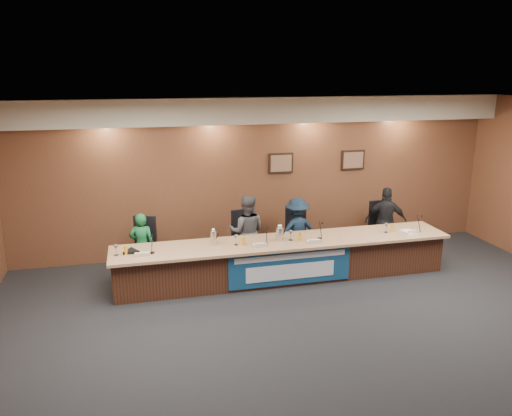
# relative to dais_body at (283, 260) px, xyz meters

# --- Properties ---
(floor) EXTENTS (10.00, 10.00, 0.00)m
(floor) POSITION_rel_dais_body_xyz_m (0.00, -2.40, -0.35)
(floor) COLOR black
(floor) RESTS_ON ground
(ceiling) EXTENTS (10.00, 8.00, 0.04)m
(ceiling) POSITION_rel_dais_body_xyz_m (0.00, -2.40, 2.85)
(ceiling) COLOR silver
(ceiling) RESTS_ON wall_back
(wall_back) EXTENTS (10.00, 0.04, 3.20)m
(wall_back) POSITION_rel_dais_body_xyz_m (0.00, 1.60, 1.25)
(wall_back) COLOR brown
(wall_back) RESTS_ON floor
(soffit) EXTENTS (10.00, 0.50, 0.50)m
(soffit) POSITION_rel_dais_body_xyz_m (0.00, 1.35, 2.60)
(soffit) COLOR beige
(soffit) RESTS_ON wall_back
(dais_body) EXTENTS (6.00, 0.80, 0.70)m
(dais_body) POSITION_rel_dais_body_xyz_m (0.00, 0.00, 0.00)
(dais_body) COLOR #3F2013
(dais_body) RESTS_ON floor
(dais_top) EXTENTS (6.10, 0.95, 0.05)m
(dais_top) POSITION_rel_dais_body_xyz_m (0.00, -0.05, 0.38)
(dais_top) COLOR tan
(dais_top) RESTS_ON dais_body
(banner) EXTENTS (2.20, 0.02, 0.65)m
(banner) POSITION_rel_dais_body_xyz_m (0.00, -0.41, 0.03)
(banner) COLOR navy
(banner) RESTS_ON dais_body
(banner_text_upper) EXTENTS (2.00, 0.01, 0.10)m
(banner_text_upper) POSITION_rel_dais_body_xyz_m (0.00, -0.43, 0.23)
(banner_text_upper) COLOR silver
(banner_text_upper) RESTS_ON banner
(banner_text_lower) EXTENTS (1.60, 0.01, 0.28)m
(banner_text_lower) POSITION_rel_dais_body_xyz_m (0.00, -0.43, -0.05)
(banner_text_lower) COLOR silver
(banner_text_lower) RESTS_ON banner
(wall_photo_left) EXTENTS (0.52, 0.04, 0.42)m
(wall_photo_left) POSITION_rel_dais_body_xyz_m (0.40, 1.57, 1.50)
(wall_photo_left) COLOR black
(wall_photo_left) RESTS_ON wall_back
(wall_photo_right) EXTENTS (0.52, 0.04, 0.42)m
(wall_photo_right) POSITION_rel_dais_body_xyz_m (2.00, 1.57, 1.50)
(wall_photo_right) COLOR black
(wall_photo_right) RESTS_ON wall_back
(panelist_a) EXTENTS (0.49, 0.36, 1.22)m
(panelist_a) POSITION_rel_dais_body_xyz_m (-2.48, 0.70, 0.26)
(panelist_a) COLOR #176030
(panelist_a) RESTS_ON floor
(panelist_b) EXTENTS (0.82, 0.72, 1.44)m
(panelist_b) POSITION_rel_dais_body_xyz_m (-0.52, 0.70, 0.37)
(panelist_b) COLOR #47474B
(panelist_b) RESTS_ON floor
(panelist_c) EXTENTS (0.90, 0.58, 1.32)m
(panelist_c) POSITION_rel_dais_body_xyz_m (0.48, 0.70, 0.31)
(panelist_c) COLOR #0F2032
(panelist_c) RESTS_ON floor
(panelist_d) EXTENTS (0.90, 0.67, 1.42)m
(panelist_d) POSITION_rel_dais_body_xyz_m (2.39, 0.70, 0.36)
(panelist_d) COLOR black
(panelist_d) RESTS_ON floor
(office_chair_a) EXTENTS (0.62, 0.62, 0.08)m
(office_chair_a) POSITION_rel_dais_body_xyz_m (-2.48, 0.80, 0.13)
(office_chair_a) COLOR black
(office_chair_a) RESTS_ON floor
(office_chair_b) EXTENTS (0.54, 0.54, 0.08)m
(office_chair_b) POSITION_rel_dais_body_xyz_m (-0.52, 0.80, 0.13)
(office_chair_b) COLOR black
(office_chair_b) RESTS_ON floor
(office_chair_c) EXTENTS (0.61, 0.61, 0.08)m
(office_chair_c) POSITION_rel_dais_body_xyz_m (0.48, 0.80, 0.13)
(office_chair_c) COLOR black
(office_chair_c) RESTS_ON floor
(office_chair_d) EXTENTS (0.51, 0.51, 0.08)m
(office_chair_d) POSITION_rel_dais_body_xyz_m (2.39, 0.80, 0.13)
(office_chair_d) COLOR black
(office_chair_d) RESTS_ON floor
(nameplate_a) EXTENTS (0.24, 0.08, 0.10)m
(nameplate_a) POSITION_rel_dais_body_xyz_m (-2.50, -0.27, 0.45)
(nameplate_a) COLOR white
(nameplate_a) RESTS_ON dais_top
(microphone_a) EXTENTS (0.07, 0.07, 0.02)m
(microphone_a) POSITION_rel_dais_body_xyz_m (-2.33, -0.14, 0.41)
(microphone_a) COLOR black
(microphone_a) RESTS_ON dais_top
(juice_glass_a) EXTENTS (0.06, 0.06, 0.15)m
(juice_glass_a) POSITION_rel_dais_body_xyz_m (-2.75, -0.09, 0.47)
(juice_glass_a) COLOR orange
(juice_glass_a) RESTS_ON dais_top
(water_glass_a) EXTENTS (0.08, 0.08, 0.18)m
(water_glass_a) POSITION_rel_dais_body_xyz_m (-2.91, -0.10, 0.49)
(water_glass_a) COLOR silver
(water_glass_a) RESTS_ON dais_top
(nameplate_b) EXTENTS (0.24, 0.08, 0.10)m
(nameplate_b) POSITION_rel_dais_body_xyz_m (-0.50, -0.30, 0.45)
(nameplate_b) COLOR white
(nameplate_b) RESTS_ON dais_top
(microphone_b) EXTENTS (0.07, 0.07, 0.02)m
(microphone_b) POSITION_rel_dais_body_xyz_m (-0.37, -0.14, 0.41)
(microphone_b) COLOR black
(microphone_b) RESTS_ON dais_top
(juice_glass_b) EXTENTS (0.06, 0.06, 0.15)m
(juice_glass_b) POSITION_rel_dais_body_xyz_m (-0.77, -0.11, 0.47)
(juice_glass_b) COLOR orange
(juice_glass_b) RESTS_ON dais_top
(water_glass_b) EXTENTS (0.08, 0.08, 0.18)m
(water_glass_b) POSITION_rel_dais_body_xyz_m (-0.89, -0.08, 0.49)
(water_glass_b) COLOR silver
(water_glass_b) RESTS_ON dais_top
(nameplate_c) EXTENTS (0.24, 0.08, 0.10)m
(nameplate_c) POSITION_rel_dais_body_xyz_m (0.47, -0.34, 0.45)
(nameplate_c) COLOR white
(nameplate_c) RESTS_ON dais_top
(microphone_c) EXTENTS (0.07, 0.07, 0.02)m
(microphone_c) POSITION_rel_dais_body_xyz_m (0.64, -0.12, 0.41)
(microphone_c) COLOR black
(microphone_c) RESTS_ON dais_top
(juice_glass_c) EXTENTS (0.06, 0.06, 0.15)m
(juice_glass_c) POSITION_rel_dais_body_xyz_m (0.26, -0.13, 0.47)
(juice_glass_c) COLOR orange
(juice_glass_c) RESTS_ON dais_top
(water_glass_c) EXTENTS (0.08, 0.08, 0.18)m
(water_glass_c) POSITION_rel_dais_body_xyz_m (0.11, -0.07, 0.49)
(water_glass_c) COLOR silver
(water_glass_c) RESTS_ON dais_top
(nameplate_d) EXTENTS (0.24, 0.08, 0.10)m
(nameplate_d) POSITION_rel_dais_body_xyz_m (2.43, -0.26, 0.45)
(nameplate_d) COLOR white
(nameplate_d) RESTS_ON dais_top
(microphone_d) EXTENTS (0.07, 0.07, 0.02)m
(microphone_d) POSITION_rel_dais_body_xyz_m (2.59, -0.15, 0.41)
(microphone_d) COLOR black
(microphone_d) RESTS_ON dais_top
(juice_glass_d) EXTENTS (0.06, 0.06, 0.15)m
(juice_glass_d) POSITION_rel_dais_body_xyz_m (2.11, -0.07, 0.47)
(juice_glass_d) COLOR orange
(juice_glass_d) RESTS_ON dais_top
(water_glass_d) EXTENTS (0.08, 0.08, 0.18)m
(water_glass_d) POSITION_rel_dais_body_xyz_m (1.98, -0.08, 0.49)
(water_glass_d) COLOR silver
(water_glass_d) RESTS_ON dais_top
(carafe_left) EXTENTS (0.11, 0.11, 0.25)m
(carafe_left) POSITION_rel_dais_body_xyz_m (-1.27, 0.03, 0.53)
(carafe_left) COLOR silver
(carafe_left) RESTS_ON dais_top
(carafe_mid) EXTENTS (0.13, 0.13, 0.24)m
(carafe_mid) POSITION_rel_dais_body_xyz_m (-0.09, -0.03, 0.52)
(carafe_mid) COLOR silver
(carafe_mid) RESTS_ON dais_top
(speakerphone) EXTENTS (0.32, 0.32, 0.05)m
(speakerphone) POSITION_rel_dais_body_xyz_m (-2.67, -0.03, 0.43)
(speakerphone) COLOR black
(speakerphone) RESTS_ON dais_top
(paper_stack) EXTENTS (0.26, 0.33, 0.01)m
(paper_stack) POSITION_rel_dais_body_xyz_m (2.43, -0.13, 0.40)
(paper_stack) COLOR white
(paper_stack) RESTS_ON dais_top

